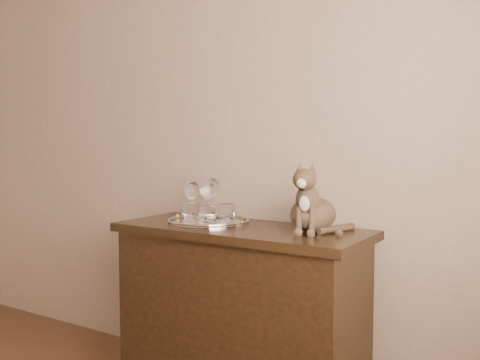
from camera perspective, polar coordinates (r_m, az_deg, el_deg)
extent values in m
cube|color=tan|center=(3.08, -6.23, 6.00)|extent=(4.00, 0.10, 2.70)
cylinder|color=silver|center=(2.63, -3.38, -4.48)|extent=(0.40, 0.40, 0.01)
cylinder|color=silver|center=(2.52, -3.41, -3.75)|extent=(0.08, 0.08, 0.09)
cylinder|color=white|center=(2.53, -5.33, -3.60)|extent=(0.09, 0.09, 0.10)
cylinder|color=white|center=(2.56, -1.47, -3.58)|extent=(0.08, 0.08, 0.09)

